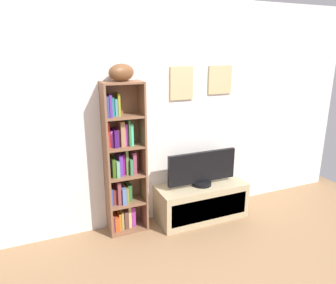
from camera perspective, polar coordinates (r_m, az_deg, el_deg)
name	(u,v)px	position (r m, az deg, el deg)	size (l,w,h in m)	color
ground	(219,273)	(3.04, 9.18, -22.42)	(5.20, 5.20, 0.04)	#8D6A47
back_wall	(169,114)	(3.44, 0.15, 5.06)	(4.80, 0.08, 2.39)	silver
bookshelf	(122,164)	(3.28, -8.31, -4.04)	(0.40, 0.24, 1.59)	brown
football	(121,73)	(3.06, -8.45, 12.37)	(0.28, 0.17, 0.17)	brown
tv_stand	(201,201)	(3.69, 6.03, -10.62)	(1.03, 0.42, 0.41)	tan
television	(202,169)	(3.53, 6.21, -4.86)	(0.82, 0.22, 0.39)	black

